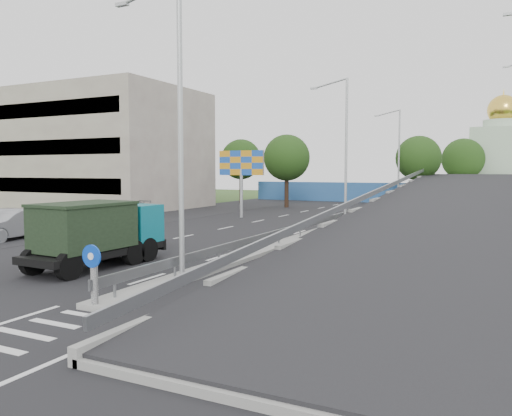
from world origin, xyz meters
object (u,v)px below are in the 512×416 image
Objects in this scene: sign_bollard at (93,274)px; lamp_post_far at (397,152)px; billboard at (241,167)px; parked_car_b at (9,224)px; lamp_post_mid at (344,143)px; parked_car_d at (128,210)px; parked_car_c at (68,217)px; church at (501,159)px; lamp_post_near at (176,114)px; dump_truck at (99,231)px.

sign_bollard is 0.17× the size of lamp_post_far.
billboard is 18.34m from parked_car_b.
lamp_post_mid is 1.93× the size of parked_car_b.
parked_car_b is (-5.78, -17.08, -3.33)m from billboard.
parked_car_d is (-8.24, -4.18, -3.51)m from billboard.
lamp_post_mid is at bearing -1.24° from parked_car_d.
church is at bearing 58.19° from parked_car_c.
lamp_post_far is at bearing 90.00° from lamp_post_mid.
billboard reaches higher than parked_car_c.
lamp_post_near reaches higher than parked_car_d.
sign_bollard is at bearing -45.42° from dump_truck.
lamp_post_near reaches higher than billboard.
lamp_post_near is at bearing 88.36° from sign_bollard.
dump_truck is at bearing -77.71° from billboard.
sign_bollard is 0.32× the size of parked_car_b.
sign_bollard is 0.29× the size of parked_car_c.
church is 51.10m from parked_car_c.
billboard is at bearing 112.49° from lamp_post_near.
lamp_post_mid is at bearing -106.22° from church.
parked_car_b reaches higher than parked_car_d.
lamp_post_near is at bearing -67.51° from billboard.
dump_truck is at bearing 132.36° from sign_bollard.
church is (9.89, 54.00, -0.50)m from lamp_post_near.
lamp_post_near reaches higher than dump_truck.
lamp_post_far reaches higher than dump_truck.
parked_car_c is (-16.00, -29.82, -5.01)m from lamp_post_far.
lamp_post_near is at bearing -54.16° from parked_car_d.
dump_truck is 21.13m from parked_car_d.
lamp_post_far reaches higher than parked_car_c.
parked_car_b is at bearing -108.70° from billboard.
lamp_post_mid is 20.00m from lamp_post_far.
sign_bollard is 58.84m from church.
lamp_post_near is 25.40m from parked_car_d.
parked_car_d is at bearing -172.83° from lamp_post_mid.
dump_truck is (-14.43, -52.96, -3.84)m from church.
billboard is at bearing 167.62° from lamp_post_mid.
church is at bearing 44.61° from parked_car_d.
billboard is at bearing 58.54° from parked_car_c.
parked_car_b is at bearing -116.79° from church.
billboard is 1.05× the size of parked_car_b.
sign_bollard is 6.59m from dump_truck.
sign_bollard is at bearing -90.14° from lamp_post_far.
church is at bearing 80.19° from sign_bollard.
parked_car_d is at bearing 98.82° from parked_car_c.
lamp_post_mid is (0.11, 23.83, 4.77)m from sign_bollard.
parked_car_d is (-17.35, -2.18, -5.13)m from lamp_post_mid.
lamp_post_far is (0.11, 43.83, 4.77)m from sign_bollard.
sign_bollard is 0.36× the size of parked_car_d.
sign_bollard is at bearing -42.62° from parked_car_c.
billboard is at bearing -120.70° from church.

